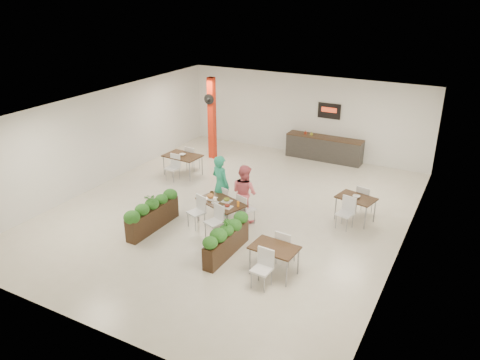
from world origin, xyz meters
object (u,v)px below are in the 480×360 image
object	(u,v)px
planter_left	(153,212)
planter_right	(226,238)
main_table	(221,205)
side_table_b	(356,202)
side_table_a	(183,158)
diner_man	(221,185)
diner_woman	(244,193)
red_column	(212,118)
side_table_c	(274,252)
service_counter	(324,148)

from	to	relation	value
planter_left	planter_right	distance (m)	2.54
main_table	side_table_b	bearing A→B (deg)	32.17
main_table	side_table_a	bearing A→B (deg)	139.79
diner_man	side_table_b	world-z (taller)	diner_man
main_table	diner_woman	bearing A→B (deg)	57.76
main_table	diner_man	bearing A→B (deg)	120.86
red_column	diner_woman	distance (m)	5.52
main_table	diner_woman	distance (m)	0.80
planter_left	side_table_b	bearing A→B (deg)	32.91
side_table_b	side_table_c	distance (m)	3.75
side_table_b	side_table_c	size ratio (longest dim) A/B	1.02
red_column	side_table_b	world-z (taller)	red_column
main_table	planter_left	distance (m)	1.93
planter_left	planter_right	size ratio (longest dim) A/B	1.07
planter_right	side_table_b	bearing A→B (deg)	55.05
main_table	diner_man	size ratio (longest dim) A/B	1.04
service_counter	main_table	bearing A→B (deg)	-97.01
diner_man	planter_left	distance (m)	2.15
diner_man	side_table_c	size ratio (longest dim) A/B	1.13
planter_left	side_table_c	bearing A→B (deg)	-6.59
diner_woman	red_column	bearing A→B (deg)	-29.20
diner_woman	side_table_a	world-z (taller)	diner_woman
diner_woman	planter_right	xyz separation A→B (m)	(0.52, -1.97, -0.35)
red_column	service_counter	distance (m)	4.56
red_column	service_counter	world-z (taller)	red_column
planter_left	planter_right	xyz separation A→B (m)	(2.53, -0.23, -0.03)
diner_man	side_table_c	xyz separation A→B (m)	(2.75, -2.20, -0.31)
red_column	side_table_a	xyz separation A→B (m)	(0.01, -2.08, -1.01)
red_column	planter_left	size ratio (longest dim) A/B	1.54
main_table	planter_left	bearing A→B (deg)	-145.58
side_table_a	side_table_c	size ratio (longest dim) A/B	1.00
diner_woman	planter_right	distance (m)	2.07
planter_left	planter_right	bearing A→B (deg)	-5.17
diner_woman	main_table	bearing A→B (deg)	77.39
main_table	planter_left	xyz separation A→B (m)	(-1.59, -1.09, -0.11)
service_counter	side_table_a	distance (m)	5.61
diner_woman	side_table_c	world-z (taller)	diner_woman
service_counter	diner_woman	bearing A→B (deg)	-93.86
red_column	diner_man	xyz separation A→B (m)	(2.79, -4.11, -0.72)
planter_right	side_table_a	xyz separation A→B (m)	(-4.10, 4.00, 0.14)
planter_left	side_table_c	world-z (taller)	planter_left
diner_woman	side_table_c	bearing A→B (deg)	151.26
side_table_a	side_table_c	distance (m)	6.97
diner_woman	planter_left	xyz separation A→B (m)	(-2.00, -1.74, -0.32)
diner_woman	side_table_a	xyz separation A→B (m)	(-3.58, 2.03, -0.21)
side_table_a	side_table_c	bearing A→B (deg)	-34.01
side_table_a	side_table_b	xyz separation A→B (m)	(6.48, -0.60, -0.02)
service_counter	diner_man	xyz separation A→B (m)	(-1.20, -5.97, 0.43)
service_counter	side_table_b	xyz separation A→B (m)	(2.50, -4.54, 0.13)
diner_man	side_table_a	size ratio (longest dim) A/B	1.13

